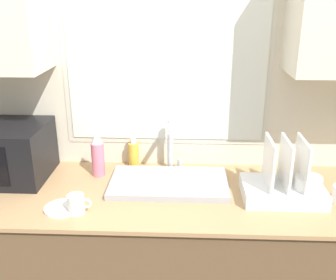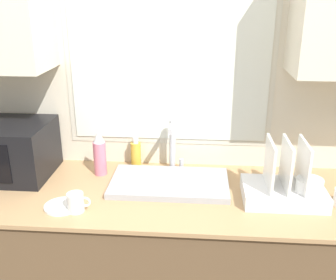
{
  "view_description": "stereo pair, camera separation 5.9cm",
  "coord_description": "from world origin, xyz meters",
  "px_view_note": "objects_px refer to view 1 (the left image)",
  "views": [
    {
      "loc": [
        0.1,
        -1.36,
        1.84
      ],
      "look_at": [
        0.02,
        0.3,
        1.21
      ],
      "focal_mm": 42.0,
      "sensor_mm": 36.0,
      "label": 1
    },
    {
      "loc": [
        0.16,
        -1.36,
        1.84
      ],
      "look_at": [
        0.02,
        0.3,
        1.21
      ],
      "focal_mm": 42.0,
      "sensor_mm": 36.0,
      "label": 2
    }
  ],
  "objects_px": {
    "microwave": "(0,152)",
    "faucet": "(171,143)",
    "dish_rack": "(285,185)",
    "spray_bottle": "(98,154)",
    "mug_near_sink": "(77,204)",
    "soap_bottle": "(134,154)"
  },
  "relations": [
    {
      "from": "microwave",
      "to": "faucet",
      "type": "bearing_deg",
      "value": 7.52
    },
    {
      "from": "dish_rack",
      "to": "microwave",
      "type": "bearing_deg",
      "value": 173.1
    },
    {
      "from": "spray_bottle",
      "to": "mug_near_sink",
      "type": "height_order",
      "value": "spray_bottle"
    },
    {
      "from": "soap_bottle",
      "to": "mug_near_sink",
      "type": "relative_size",
      "value": 1.62
    },
    {
      "from": "soap_bottle",
      "to": "mug_near_sink",
      "type": "distance_m",
      "value": 0.53
    },
    {
      "from": "mug_near_sink",
      "to": "dish_rack",
      "type": "bearing_deg",
      "value": 10.37
    },
    {
      "from": "microwave",
      "to": "spray_bottle",
      "type": "height_order",
      "value": "microwave"
    },
    {
      "from": "dish_rack",
      "to": "mug_near_sink",
      "type": "xyz_separation_m",
      "value": [
        -0.94,
        -0.17,
        -0.03
      ]
    },
    {
      "from": "spray_bottle",
      "to": "mug_near_sink",
      "type": "xyz_separation_m",
      "value": [
        -0.02,
        -0.38,
        -0.07
      ]
    },
    {
      "from": "faucet",
      "to": "soap_bottle",
      "type": "relative_size",
      "value": 1.63
    },
    {
      "from": "microwave",
      "to": "soap_bottle",
      "type": "distance_m",
      "value": 0.69
    },
    {
      "from": "spray_bottle",
      "to": "soap_bottle",
      "type": "bearing_deg",
      "value": 34.03
    },
    {
      "from": "faucet",
      "to": "microwave",
      "type": "relative_size",
      "value": 0.57
    },
    {
      "from": "soap_bottle",
      "to": "mug_near_sink",
      "type": "height_order",
      "value": "soap_bottle"
    },
    {
      "from": "faucet",
      "to": "soap_bottle",
      "type": "xyz_separation_m",
      "value": [
        -0.21,
        0.04,
        -0.09
      ]
    },
    {
      "from": "dish_rack",
      "to": "spray_bottle",
      "type": "xyz_separation_m",
      "value": [
        -0.92,
        0.21,
        0.05
      ]
    },
    {
      "from": "microwave",
      "to": "soap_bottle",
      "type": "xyz_separation_m",
      "value": [
        0.67,
        0.16,
        -0.07
      ]
    },
    {
      "from": "dish_rack",
      "to": "mug_near_sink",
      "type": "height_order",
      "value": "dish_rack"
    },
    {
      "from": "spray_bottle",
      "to": "soap_bottle",
      "type": "distance_m",
      "value": 0.21
    },
    {
      "from": "faucet",
      "to": "soap_bottle",
      "type": "height_order",
      "value": "faucet"
    },
    {
      "from": "microwave",
      "to": "mug_near_sink",
      "type": "relative_size",
      "value": 4.61
    },
    {
      "from": "faucet",
      "to": "microwave",
      "type": "height_order",
      "value": "microwave"
    }
  ]
}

